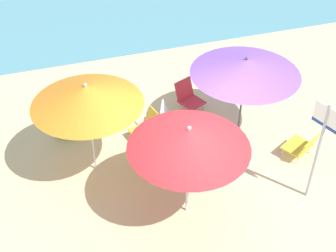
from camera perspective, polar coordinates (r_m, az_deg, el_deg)
ground_plane at (r=8.46m, az=3.48°, el=-8.40°), size 40.00×40.00×0.00m
umbrella_red at (r=7.05m, az=2.61°, el=-1.54°), size 1.94×1.94×1.87m
umbrella_orange at (r=7.95m, az=-10.03°, el=3.76°), size 1.95×1.95×1.96m
umbrella_purple at (r=8.91m, az=9.58°, el=7.26°), size 2.12×2.12×1.83m
beach_chair_a at (r=9.42m, az=-2.47°, el=-0.12°), size 0.67×0.62×0.61m
beach_chair_b at (r=9.34m, az=16.22°, el=-2.34°), size 0.73×0.71×0.56m
beach_chair_c at (r=9.53m, az=0.51°, el=0.84°), size 0.74×0.69×0.67m
beach_chair_d at (r=10.24m, az=2.50°, el=3.71°), size 0.65×0.72×0.66m
person_a at (r=9.60m, az=-12.05°, el=0.78°), size 0.57×0.46×0.90m
person_b at (r=8.66m, az=5.48°, el=-2.70°), size 0.54×0.54×0.99m
person_c at (r=8.62m, az=-1.51°, el=-2.42°), size 0.51×0.58×1.02m
warning_sign at (r=7.92m, az=18.40°, el=-1.51°), size 0.18×0.50×2.00m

